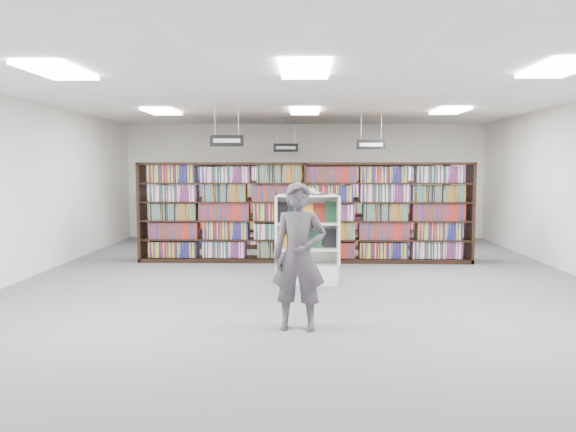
{
  "coord_description": "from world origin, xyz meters",
  "views": [
    {
      "loc": [
        0.0,
        -9.83,
        2.0
      ],
      "look_at": [
        -0.31,
        0.5,
        1.1
      ],
      "focal_mm": 35.0,
      "sensor_mm": 36.0,
      "label": 1
    }
  ],
  "objects_px": {
    "endcap_display": "(307,254)",
    "open_book": "(310,192)",
    "shopper": "(299,256)",
    "bookshelf_row_near": "(305,212)"
  },
  "relations": [
    {
      "from": "open_book",
      "to": "shopper",
      "type": "relative_size",
      "value": 0.34
    },
    {
      "from": "endcap_display",
      "to": "open_book",
      "type": "xyz_separation_m",
      "value": [
        0.06,
        0.01,
        1.06
      ]
    },
    {
      "from": "bookshelf_row_near",
      "to": "shopper",
      "type": "xyz_separation_m",
      "value": [
        -0.07,
        -5.02,
        -0.14
      ]
    },
    {
      "from": "bookshelf_row_near",
      "to": "endcap_display",
      "type": "relative_size",
      "value": 4.56
    },
    {
      "from": "endcap_display",
      "to": "shopper",
      "type": "xyz_separation_m",
      "value": [
        -0.11,
        -2.8,
        0.4
      ]
    },
    {
      "from": "open_book",
      "to": "shopper",
      "type": "bearing_deg",
      "value": -72.43
    },
    {
      "from": "bookshelf_row_near",
      "to": "shopper",
      "type": "distance_m",
      "value": 5.02
    },
    {
      "from": "bookshelf_row_near",
      "to": "shopper",
      "type": "relative_size",
      "value": 3.85
    },
    {
      "from": "endcap_display",
      "to": "shopper",
      "type": "height_order",
      "value": "shopper"
    },
    {
      "from": "bookshelf_row_near",
      "to": "open_book",
      "type": "height_order",
      "value": "bookshelf_row_near"
    }
  ]
}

